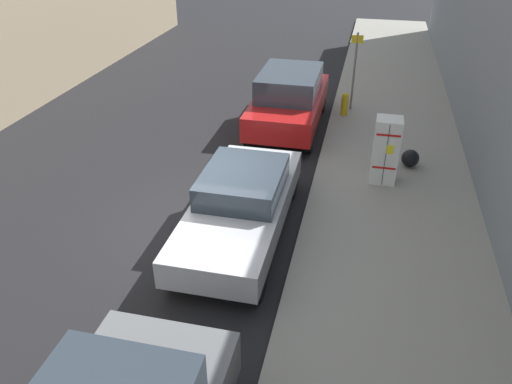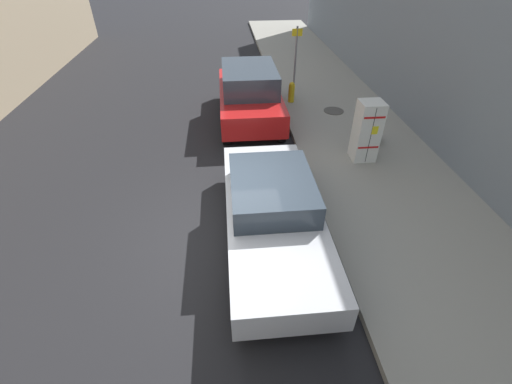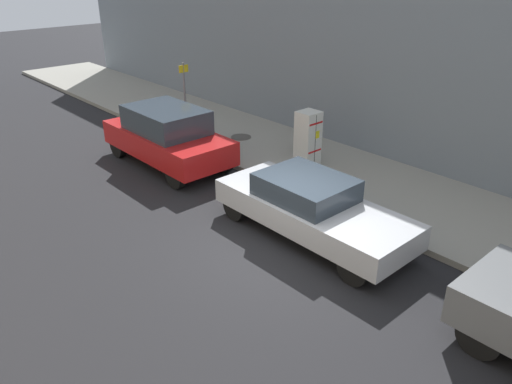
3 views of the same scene
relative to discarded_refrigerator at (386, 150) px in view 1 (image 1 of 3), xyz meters
name	(u,v)px [view 1 (image 1 of 3)]	position (x,y,z in m)	size (l,w,h in m)	color
ground_plane	(200,225)	(3.82, 2.67, -0.96)	(80.00, 80.00, 0.00)	black
sidewalk_slab	(393,247)	(-0.27, 2.67, -0.88)	(3.84, 44.00, 0.15)	gray
discarded_refrigerator	(386,150)	(0.00, 0.00, 0.00)	(0.61, 0.59, 1.62)	silver
manhole_cover	(387,130)	(-0.11, -3.16, -0.80)	(0.70, 0.70, 0.02)	#47443F
street_sign_post	(354,67)	(1.07, -4.69, 0.58)	(0.36, 0.07, 2.47)	slate
fire_hydrant	(345,103)	(1.24, -4.15, -0.43)	(0.22, 0.22, 0.73)	gold
trash_bag	(410,158)	(-0.69, -0.92, -0.58)	(0.45, 0.45, 0.45)	black
parked_suv_red	(289,99)	(2.87, -3.08, -0.04)	(1.94, 4.47, 1.77)	red
parked_sedan_silver	(241,203)	(2.87, 2.74, -0.23)	(1.81, 4.76, 1.39)	silver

